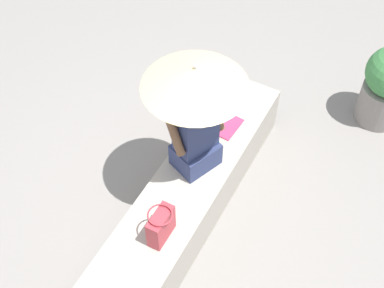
% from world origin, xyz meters
% --- Properties ---
extents(ground_plane, '(14.00, 14.00, 0.00)m').
position_xyz_m(ground_plane, '(0.00, 0.00, 0.00)').
color(ground_plane, gray).
extents(stone_bench, '(2.57, 0.54, 0.48)m').
position_xyz_m(stone_bench, '(0.00, 0.00, 0.24)').
color(stone_bench, '#A8A093').
rests_on(stone_bench, ground).
extents(person_seated, '(0.51, 0.39, 0.90)m').
position_xyz_m(person_seated, '(-0.18, -0.03, 0.87)').
color(person_seated, navy).
rests_on(person_seated, stone_bench).
extents(parasol, '(0.79, 0.79, 1.04)m').
position_xyz_m(parasol, '(-0.22, -0.06, 1.40)').
color(parasol, '#B7B7BC').
rests_on(parasol, stone_bench).
extents(handbag_black, '(0.25, 0.19, 0.30)m').
position_xyz_m(handbag_black, '(0.54, 0.07, 0.62)').
color(handbag_black, '#B2333D').
rests_on(handbag_black, stone_bench).
extents(magazine, '(0.29, 0.22, 0.01)m').
position_xyz_m(magazine, '(-0.66, 0.02, 0.48)').
color(magazine, '#D83866').
rests_on(magazine, stone_bench).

